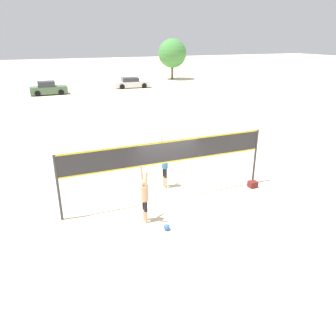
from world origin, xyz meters
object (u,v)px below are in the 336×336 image
object	(u,v)px
parked_car_near	(132,83)
parked_car_mid	(48,89)
volleyball_net	(168,156)
player_blocker	(165,162)
volleyball	(167,227)
gear_bag	(253,184)
tree_left_cluster	(172,53)
player_spiker	(145,195)

from	to	relation	value
parked_car_near	parked_car_mid	world-z (taller)	parked_car_mid
volleyball_net	parked_car_near	world-z (taller)	volleyball_net
player_blocker	volleyball	world-z (taller)	player_blocker
volleyball_net	parked_car_mid	distance (m)	30.20
gear_bag	tree_left_cluster	xyz separation A→B (m)	(12.82, 38.62, 3.80)
volleyball	parked_car_mid	xyz separation A→B (m)	(-1.62, 32.24, 0.57)
player_spiker	player_blocker	distance (m)	3.04
volleyball	player_spiker	bearing A→B (deg)	120.52
volleyball_net	player_blocker	size ratio (longest dim) A/B	3.77
gear_bag	tree_left_cluster	size ratio (longest dim) A/B	0.06
player_blocker	parked_car_mid	xyz separation A→B (m)	(-2.90, 28.93, -0.53)
player_blocker	volleyball	size ratio (longest dim) A/B	10.32
volleyball_net	player_spiker	bearing A→B (deg)	-137.89
volleyball_net	player_blocker	bearing A→B (deg)	74.38
player_spiker	parked_car_near	size ratio (longest dim) A/B	0.43
player_spiker	gear_bag	size ratio (longest dim) A/B	5.73
volleyball	parked_car_mid	size ratio (longest dim) A/B	0.05
volleyball_net	gear_bag	xyz separation A→B (m)	(3.98, -0.41, -1.78)
parked_car_near	volleyball_net	bearing A→B (deg)	-99.38
player_spiker	gear_bag	world-z (taller)	player_spiker
player_spiker	parked_car_near	distance (m)	34.28
player_blocker	volleyball	bearing A→B (deg)	-21.16
parked_car_near	tree_left_cluster	world-z (taller)	tree_left_cluster
volleyball	gear_bag	size ratio (longest dim) A/B	0.61
player_spiker	volleyball_net	bearing A→B (deg)	-47.89
parked_car_near	tree_left_cluster	bearing A→B (deg)	41.84
player_blocker	gear_bag	distance (m)	4.12
gear_bag	tree_left_cluster	bearing A→B (deg)	71.63
parked_car_mid	player_blocker	bearing A→B (deg)	-84.33
volleyball	volleyball_net	bearing A→B (deg)	66.12
parked_car_mid	tree_left_cluster	world-z (taller)	tree_left_cluster
parked_car_mid	player_spiker	bearing A→B (deg)	-88.01
volleyball_net	volleyball	distance (m)	3.00
gear_bag	player_blocker	bearing A→B (deg)	157.12
volleyball	tree_left_cluster	world-z (taller)	tree_left_cluster
parked_car_near	volleyball	bearing A→B (deg)	-100.04
gear_bag	volleyball	bearing A→B (deg)	-160.36
volleyball	gear_bag	xyz separation A→B (m)	(4.94, 1.76, 0.03)
parked_car_near	player_spiker	bearing A→B (deg)	-101.21
player_spiker	gear_bag	xyz separation A→B (m)	(5.44, 0.91, -0.96)
parked_car_mid	gear_bag	bearing A→B (deg)	-77.90
player_spiker	player_blocker	world-z (taller)	player_blocker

